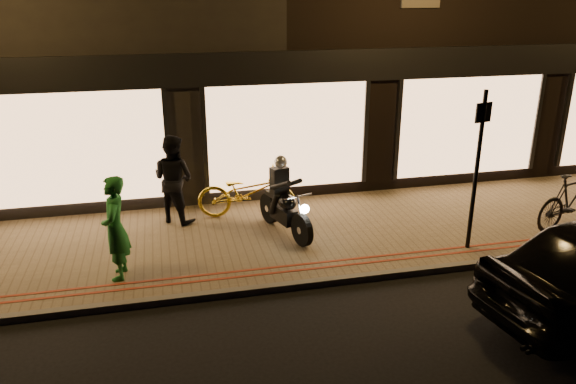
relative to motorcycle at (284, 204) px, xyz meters
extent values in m
plane|color=black|center=(0.49, -2.08, -0.73)|extent=(90.00, 90.00, 0.00)
cube|color=#756348|center=(0.49, -0.08, -0.67)|extent=(50.00, 4.00, 0.12)
cube|color=#59544C|center=(0.49, -2.03, -0.67)|extent=(50.00, 0.14, 0.12)
cube|color=maroon|center=(0.49, -1.63, -0.61)|extent=(50.00, 0.06, 0.01)
cube|color=maroon|center=(0.49, -1.43, -0.61)|extent=(50.00, 0.06, 0.01)
cube|color=black|center=(-5.51, 6.92, 3.52)|extent=(12.00, 10.00, 8.50)
cube|color=black|center=(6.49, 6.92, 3.52)|extent=(12.00, 10.00, 8.50)
cube|color=black|center=(0.49, 1.87, 2.42)|extent=(48.00, 0.12, 0.70)
cube|color=#FFBB7F|center=(-4.01, 1.86, 0.88)|extent=(3.60, 0.06, 2.38)
cube|color=#FFBB7F|center=(0.49, 1.86, 0.88)|extent=(3.60, 0.06, 2.38)
cube|color=#FFBB7F|center=(4.99, 1.86, 0.88)|extent=(3.60, 0.06, 2.38)
cylinder|color=black|center=(0.20, -0.66, -0.29)|extent=(0.30, 0.65, 0.64)
cylinder|color=black|center=(-0.18, 0.58, -0.29)|extent=(0.30, 0.65, 0.64)
cylinder|color=silver|center=(0.20, -0.66, -0.29)|extent=(0.18, 0.18, 0.14)
cylinder|color=silver|center=(-0.18, 0.58, -0.29)|extent=(0.18, 0.18, 0.14)
cube|color=black|center=(0.00, 0.01, -0.21)|extent=(0.46, 0.75, 0.30)
ellipsoid|color=black|center=(0.03, -0.11, 0.09)|extent=(0.46, 0.58, 0.29)
cube|color=black|center=(-0.09, 0.30, 0.09)|extent=(0.37, 0.59, 0.09)
cylinder|color=silver|center=(0.16, -0.52, 0.34)|extent=(0.58, 0.21, 0.03)
cylinder|color=silver|center=(0.19, -0.61, 0.01)|extent=(0.14, 0.33, 0.71)
sphere|color=white|center=(0.23, -0.75, 0.17)|extent=(0.21, 0.21, 0.17)
cylinder|color=silver|center=(-0.02, 0.47, -0.33)|extent=(0.23, 0.55, 0.07)
cube|color=black|center=(-0.05, 0.17, 0.44)|extent=(0.39, 0.31, 0.55)
sphere|color=silver|center=(-0.04, 0.11, 0.85)|extent=(0.33, 0.33, 0.26)
cylinder|color=black|center=(-0.11, -0.18, 0.47)|extent=(0.34, 0.58, 0.34)
cylinder|color=black|center=(0.19, -0.09, 0.47)|extent=(0.18, 0.61, 0.34)
cylinder|color=black|center=(-0.18, 0.09, -0.01)|extent=(0.25, 0.29, 0.46)
cylinder|color=black|center=(0.09, 0.18, -0.01)|extent=(0.12, 0.27, 0.46)
cylinder|color=black|center=(3.26, -1.45, 0.89)|extent=(0.10, 0.10, 3.00)
cube|color=black|center=(3.26, -1.45, 1.99)|extent=(0.35, 0.11, 0.35)
imported|color=gold|center=(-0.60, 0.97, -0.07)|extent=(2.20, 1.17, 1.10)
imported|color=black|center=(5.77, -1.03, -0.02)|extent=(2.04, 1.07, 1.18)
imported|color=#1C6C29|center=(-3.13, -1.15, 0.28)|extent=(0.47, 0.68, 1.80)
imported|color=black|center=(-2.09, 1.12, 0.32)|extent=(1.15, 1.12, 1.87)
camera|label=1|loc=(-2.25, -10.11, 4.06)|focal=35.00mm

